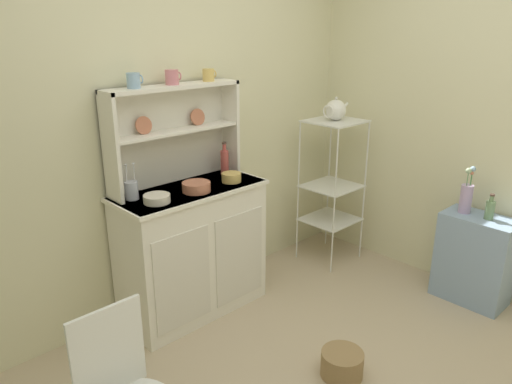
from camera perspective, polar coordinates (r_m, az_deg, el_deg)
wall_back at (r=3.28m, az=-9.80°, el=7.78°), size 3.84×0.05×2.50m
hutch_cabinet at (r=3.29m, az=-7.46°, el=-6.71°), size 1.00×0.45×0.88m
hutch_shelf_unit at (r=3.16m, az=-9.85°, el=7.56°), size 0.93×0.18×0.64m
bakers_rack at (r=3.95m, az=8.92°, el=1.93°), size 0.41×0.39×1.17m
side_shelf_blue at (r=3.77m, az=24.23°, el=-7.18°), size 0.28×0.48×0.64m
floor_basket at (r=2.93m, az=10.05°, el=-19.24°), size 0.24×0.24×0.15m
cup_sky_0 at (r=2.94m, az=-14.16°, el=12.55°), size 0.09×0.08×0.09m
cup_rose_1 at (r=3.08m, az=-9.81°, el=13.13°), size 0.10×0.08×0.09m
cup_gold_2 at (r=3.25m, az=-5.59°, el=13.51°), size 0.09×0.08×0.08m
bowl_mixing_large at (r=2.91m, az=-11.55°, el=-0.77°), size 0.16×0.16×0.05m
bowl_floral_medium at (r=3.06m, az=-7.00°, el=0.61°), size 0.18×0.18×0.06m
bowl_cream_small at (r=3.24m, az=-2.91°, el=1.73°), size 0.13×0.13×0.06m
jam_bottle at (r=3.38m, az=-3.70°, el=3.60°), size 0.06×0.06×0.23m
utensil_jar at (r=2.99m, az=-14.40°, el=0.23°), size 0.08×0.08×0.23m
porcelain_teapot at (r=3.83m, az=9.31°, el=9.47°), size 0.25×0.16×0.18m
flower_vase at (r=3.65m, az=23.45°, el=-0.46°), size 0.08×0.08×0.34m
oil_bottle at (r=3.61m, az=25.75°, el=-1.83°), size 0.06×0.06×0.18m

